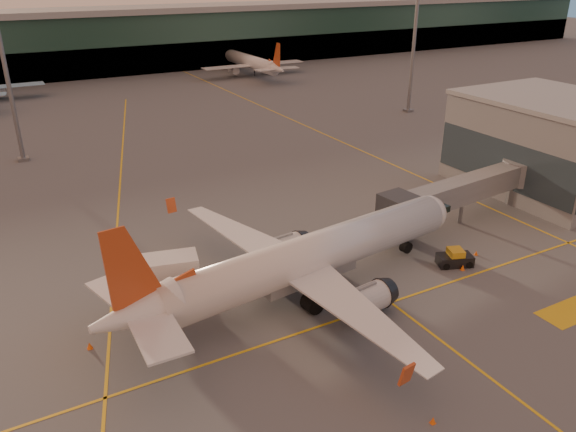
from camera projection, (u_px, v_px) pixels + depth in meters
ground at (381, 349)px, 45.22m from camera, size 600.00×600.00×0.00m
taxi_markings at (140, 189)px, 77.51m from camera, size 100.12×173.00×0.01m
terminal at (66, 43)px, 154.92m from camera, size 400.00×20.00×17.60m
gate_building at (551, 144)px, 75.55m from camera, size 18.40×22.40×12.60m
mast_west_near at (5, 65)px, 83.03m from camera, size 2.40×2.40×25.60m
mast_east_near at (414, 39)px, 113.06m from camera, size 2.40×2.40×25.60m
main_airplane at (304, 260)px, 51.01m from camera, size 38.46×34.78×11.61m
jet_bridge at (470, 189)px, 66.57m from camera, size 25.08×5.76×5.78m
catering_truck at (163, 279)px, 49.73m from camera, size 6.84×4.19×4.94m
pushback_tug at (455, 259)px, 57.58m from camera, size 3.93×2.99×1.80m
cone_nose at (476, 253)px, 59.79m from camera, size 0.39×0.39×0.50m
cone_tail at (90, 346)px, 45.11m from camera, size 0.47×0.47×0.59m
cone_wing_right at (433, 420)px, 37.74m from camera, size 0.40×0.40×0.51m
cone_wing_left at (232, 222)px, 67.03m from camera, size 0.44×0.44×0.56m
cone_fwd at (463, 268)px, 56.82m from camera, size 0.45×0.45×0.57m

